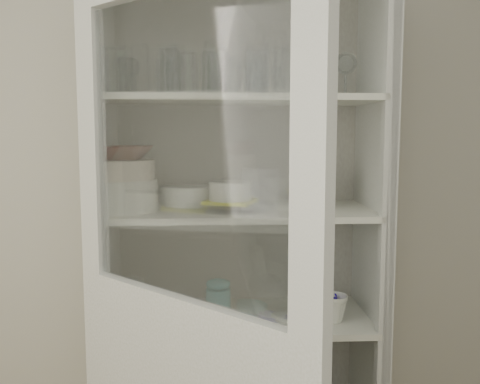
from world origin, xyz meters
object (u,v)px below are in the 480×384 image
(goblet_1, at_px, (173,73))
(goblet_2, at_px, (305,78))
(plate_stack_front, at_px, (124,195))
(mug_white, at_px, (333,308))
(cream_bowl, at_px, (123,170))
(terracotta_bowl, at_px, (123,153))
(pantry_cabinet, at_px, (239,288))
(plate_stack_back, at_px, (188,195))
(goblet_0, at_px, (131,76))
(goblet_3, at_px, (346,73))
(white_ramekin, at_px, (230,191))
(mug_blue, at_px, (322,306))
(yellow_trivet, at_px, (230,201))
(mug_teal, at_px, (304,297))
(glass_platter, at_px, (230,205))
(measuring_cups, at_px, (161,319))
(cupboard_door, at_px, (184,379))
(white_canister, at_px, (131,296))
(teal_jar, at_px, (218,298))
(grey_bowl_stack, at_px, (309,186))

(goblet_1, relative_size, goblet_2, 1.23)
(plate_stack_front, distance_m, mug_white, 0.85)
(cream_bowl, bearing_deg, terracotta_bowl, 180.00)
(pantry_cabinet, height_order, goblet_2, pantry_cabinet)
(plate_stack_back, bearing_deg, goblet_0, -167.49)
(goblet_3, bearing_deg, white_ramekin, -170.74)
(plate_stack_back, bearing_deg, mug_blue, -19.54)
(goblet_3, xyz_separation_m, cream_bowl, (-0.81, -0.12, -0.35))
(cream_bowl, distance_m, yellow_trivet, 0.40)
(goblet_0, relative_size, goblet_2, 1.03)
(plate_stack_front, xyz_separation_m, mug_teal, (0.66, 0.08, -0.40))
(plate_stack_back, distance_m, cream_bowl, 0.29)
(goblet_0, relative_size, glass_platter, 0.49)
(measuring_cups, bearing_deg, cream_bowl, 157.36)
(pantry_cabinet, distance_m, mug_white, 0.37)
(plate_stack_front, height_order, mug_white, plate_stack_front)
(white_ramekin, xyz_separation_m, mug_teal, (0.28, 0.02, -0.41))
(cupboard_door, relative_size, goblet_2, 13.13)
(pantry_cabinet, height_order, white_canister, pantry_cabinet)
(pantry_cabinet, height_order, cream_bowl, pantry_cabinet)
(teal_jar, bearing_deg, cupboard_door, -99.93)
(plate_stack_back, bearing_deg, goblet_3, -4.02)
(glass_platter, relative_size, white_ramekin, 2.08)
(goblet_3, height_order, mug_blue, goblet_3)
(goblet_2, height_order, cream_bowl, goblet_2)
(goblet_1, relative_size, plate_stack_back, 0.87)
(goblet_0, bearing_deg, yellow_trivet, -10.75)
(goblet_0, distance_m, white_canister, 0.82)
(goblet_0, bearing_deg, plate_stack_back, 12.51)
(plate_stack_back, xyz_separation_m, mug_white, (0.53, -0.21, -0.39))
(cream_bowl, relative_size, mug_white, 2.09)
(mug_white, bearing_deg, cream_bowl, 165.50)
(pantry_cabinet, xyz_separation_m, cream_bowl, (-0.41, -0.11, 0.47))
(cupboard_door, bearing_deg, plate_stack_back, 135.86)
(white_canister, bearing_deg, measuring_cups, -48.73)
(glass_platter, bearing_deg, pantry_cabinet, 58.82)
(white_ramekin, distance_m, white_canister, 0.55)
(pantry_cabinet, height_order, mug_white, pantry_cabinet)
(cupboard_door, height_order, white_ramekin, cupboard_door)
(white_ramekin, bearing_deg, mug_blue, -10.68)
(plate_stack_back, bearing_deg, mug_white, -21.44)
(goblet_2, relative_size, grey_bowl_stack, 0.95)
(pantry_cabinet, relative_size, white_canister, 16.99)
(goblet_0, distance_m, plate_stack_front, 0.44)
(goblet_1, relative_size, cream_bowl, 0.87)
(cupboard_door, distance_m, mug_white, 0.68)
(cupboard_door, bearing_deg, mug_blue, 89.60)
(goblet_1, distance_m, goblet_2, 0.49)
(pantry_cabinet, relative_size, goblet_1, 11.17)
(mug_white, bearing_deg, goblet_2, 104.69)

